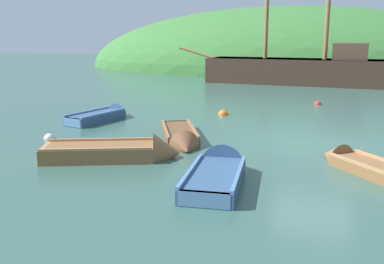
{
  "coord_description": "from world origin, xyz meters",
  "views": [
    {
      "loc": [
        -0.15,
        -13.73,
        3.36
      ],
      "look_at": [
        -3.86,
        -0.72,
        0.31
      ],
      "focal_mm": 40.25,
      "sensor_mm": 36.0,
      "label": 1
    }
  ],
  "objects_px": {
    "buoy_red": "(318,104)",
    "rowboat_outer_left": "(366,169)",
    "sailing_ship": "(298,74)",
    "rowboat_near_dock": "(104,117)",
    "buoy_orange": "(223,115)",
    "buoy_white": "(49,139)",
    "rowboat_outer_right": "(218,174)",
    "rowboat_portside": "(120,154)",
    "rowboat_center": "(181,139)"
  },
  "relations": [
    {
      "from": "sailing_ship",
      "to": "rowboat_outer_right",
      "type": "xyz_separation_m",
      "value": [
        -0.96,
        -21.79,
        -0.57
      ]
    },
    {
      "from": "rowboat_portside",
      "to": "buoy_red",
      "type": "bearing_deg",
      "value": 45.55
    },
    {
      "from": "rowboat_outer_left",
      "to": "sailing_ship",
      "type": "bearing_deg",
      "value": -32.7
    },
    {
      "from": "rowboat_outer_left",
      "to": "buoy_red",
      "type": "height_order",
      "value": "rowboat_outer_left"
    },
    {
      "from": "rowboat_outer_left",
      "to": "rowboat_near_dock",
      "type": "bearing_deg",
      "value": 25.54
    },
    {
      "from": "rowboat_near_dock",
      "to": "rowboat_outer_right",
      "type": "relative_size",
      "value": 1.0
    },
    {
      "from": "rowboat_near_dock",
      "to": "buoy_red",
      "type": "relative_size",
      "value": 9.16
    },
    {
      "from": "rowboat_outer_left",
      "to": "rowboat_outer_right",
      "type": "bearing_deg",
      "value": 74.54
    },
    {
      "from": "sailing_ship",
      "to": "rowboat_near_dock",
      "type": "relative_size",
      "value": 4.62
    },
    {
      "from": "sailing_ship",
      "to": "buoy_white",
      "type": "xyz_separation_m",
      "value": [
        -7.27,
        -19.29,
        -0.68
      ]
    },
    {
      "from": "sailing_ship",
      "to": "rowboat_center",
      "type": "height_order",
      "value": "sailing_ship"
    },
    {
      "from": "rowboat_near_dock",
      "to": "buoy_white",
      "type": "distance_m",
      "value": 3.47
    },
    {
      "from": "buoy_orange",
      "to": "buoy_red",
      "type": "relative_size",
      "value": 1.22
    },
    {
      "from": "rowboat_center",
      "to": "buoy_white",
      "type": "bearing_deg",
      "value": -102.59
    },
    {
      "from": "rowboat_near_dock",
      "to": "rowboat_outer_left",
      "type": "xyz_separation_m",
      "value": [
        9.55,
        -4.39,
        -0.04
      ]
    },
    {
      "from": "buoy_red",
      "to": "rowboat_outer_left",
      "type": "bearing_deg",
      "value": -83.92
    },
    {
      "from": "sailing_ship",
      "to": "rowboat_outer_left",
      "type": "relative_size",
      "value": 4.69
    },
    {
      "from": "rowboat_portside",
      "to": "buoy_orange",
      "type": "xyz_separation_m",
      "value": [
        1.35,
        7.45,
        -0.14
      ]
    },
    {
      "from": "buoy_white",
      "to": "rowboat_outer_right",
      "type": "bearing_deg",
      "value": -21.62
    },
    {
      "from": "rowboat_portside",
      "to": "buoy_red",
      "type": "xyz_separation_m",
      "value": [
        5.29,
        11.53,
        -0.14
      ]
    },
    {
      "from": "rowboat_outer_right",
      "to": "buoy_white",
      "type": "relative_size",
      "value": 9.74
    },
    {
      "from": "sailing_ship",
      "to": "rowboat_outer_right",
      "type": "relative_size",
      "value": 4.61
    },
    {
      "from": "rowboat_near_dock",
      "to": "rowboat_center",
      "type": "distance_m",
      "value": 4.88
    },
    {
      "from": "sailing_ship",
      "to": "buoy_red",
      "type": "bearing_deg",
      "value": 103.52
    },
    {
      "from": "buoy_orange",
      "to": "rowboat_outer_right",
      "type": "bearing_deg",
      "value": -78.99
    },
    {
      "from": "rowboat_portside",
      "to": "buoy_white",
      "type": "distance_m",
      "value": 3.68
    },
    {
      "from": "sailing_ship",
      "to": "rowboat_portside",
      "type": "bearing_deg",
      "value": 84.6
    },
    {
      "from": "rowboat_center",
      "to": "rowboat_outer_left",
      "type": "bearing_deg",
      "value": 48.33
    },
    {
      "from": "rowboat_outer_left",
      "to": "rowboat_portside",
      "type": "bearing_deg",
      "value": 55.73
    },
    {
      "from": "rowboat_center",
      "to": "buoy_white",
      "type": "xyz_separation_m",
      "value": [
        -4.35,
        -0.84,
        -0.08
      ]
    },
    {
      "from": "sailing_ship",
      "to": "buoy_red",
      "type": "distance_m",
      "value": 9.44
    },
    {
      "from": "buoy_orange",
      "to": "buoy_white",
      "type": "distance_m",
      "value": 7.52
    },
    {
      "from": "sailing_ship",
      "to": "rowboat_center",
      "type": "bearing_deg",
      "value": 86.31
    },
    {
      "from": "rowboat_outer_left",
      "to": "buoy_white",
      "type": "bearing_deg",
      "value": 44.77
    },
    {
      "from": "buoy_white",
      "to": "rowboat_near_dock",
      "type": "bearing_deg",
      "value": 86.26
    },
    {
      "from": "sailing_ship",
      "to": "rowboat_outer_right",
      "type": "bearing_deg",
      "value": 92.79
    },
    {
      "from": "rowboat_outer_right",
      "to": "rowboat_portside",
      "type": "bearing_deg",
      "value": 68.56
    },
    {
      "from": "buoy_red",
      "to": "rowboat_outer_right",
      "type": "bearing_deg",
      "value": -100.47
    },
    {
      "from": "rowboat_near_dock",
      "to": "buoy_white",
      "type": "bearing_deg",
      "value": -168.8
    },
    {
      "from": "rowboat_outer_right",
      "to": "buoy_white",
      "type": "xyz_separation_m",
      "value": [
        -6.31,
        2.5,
        -0.11
      ]
    },
    {
      "from": "rowboat_portside",
      "to": "rowboat_center",
      "type": "distance_m",
      "value": 2.61
    },
    {
      "from": "buoy_red",
      "to": "buoy_white",
      "type": "xyz_separation_m",
      "value": [
        -8.62,
        -9.97,
        0.0
      ]
    },
    {
      "from": "sailing_ship",
      "to": "rowboat_outer_left",
      "type": "distance_m",
      "value": 20.39
    },
    {
      "from": "buoy_red",
      "to": "buoy_white",
      "type": "distance_m",
      "value": 13.18
    },
    {
      "from": "rowboat_center",
      "to": "rowboat_outer_right",
      "type": "xyz_separation_m",
      "value": [
        1.96,
        -3.34,
        0.03
      ]
    },
    {
      "from": "buoy_orange",
      "to": "buoy_red",
      "type": "bearing_deg",
      "value": 46.03
    },
    {
      "from": "rowboat_portside",
      "to": "buoy_orange",
      "type": "bearing_deg",
      "value": 59.91
    },
    {
      "from": "buoy_red",
      "to": "buoy_white",
      "type": "relative_size",
      "value": 1.06
    },
    {
      "from": "sailing_ship",
      "to": "rowboat_portside",
      "type": "height_order",
      "value": "sailing_ship"
    },
    {
      "from": "rowboat_outer_left",
      "to": "rowboat_center",
      "type": "bearing_deg",
      "value": 32.11
    }
  ]
}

